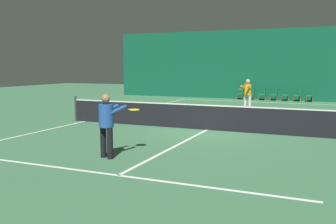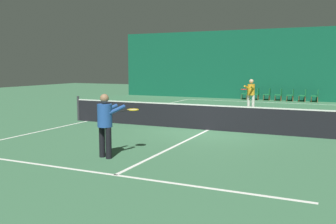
# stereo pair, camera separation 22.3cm
# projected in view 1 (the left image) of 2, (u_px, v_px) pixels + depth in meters

# --- Properties ---
(ground_plane) EXTENTS (60.00, 60.00, 0.00)m
(ground_plane) POSITION_uv_depth(u_px,v_px,m) (207.00, 130.00, 13.97)
(ground_plane) COLOR #3D704C
(backdrop_curtain) EXTENTS (23.00, 0.12, 4.96)m
(backdrop_curtain) POSITION_uv_depth(u_px,v_px,m) (266.00, 65.00, 26.27)
(backdrop_curtain) COLOR #0F5138
(backdrop_curtain) RESTS_ON ground
(court_line_baseline_far) EXTENTS (11.00, 0.10, 0.00)m
(court_line_baseline_far) POSITION_uv_depth(u_px,v_px,m) (261.00, 102.00, 24.82)
(court_line_baseline_far) COLOR white
(court_line_baseline_far) RESTS_ON ground
(court_line_service_far) EXTENTS (8.25, 0.10, 0.00)m
(court_line_service_far) POSITION_uv_depth(u_px,v_px,m) (243.00, 111.00, 19.80)
(court_line_service_far) COLOR white
(court_line_service_far) RESTS_ON ground
(court_line_service_near) EXTENTS (8.25, 0.10, 0.00)m
(court_line_service_near) POSITION_uv_depth(u_px,v_px,m) (118.00, 175.00, 8.14)
(court_line_service_near) COLOR white
(court_line_service_near) RESTS_ON ground
(court_line_sideline_left) EXTENTS (0.10, 23.80, 0.00)m
(court_line_sideline_left) POSITION_uv_depth(u_px,v_px,m) (85.00, 121.00, 16.13)
(court_line_sideline_left) COLOR white
(court_line_sideline_left) RESTS_ON ground
(court_line_centre) EXTENTS (0.10, 12.80, 0.00)m
(court_line_centre) POSITION_uv_depth(u_px,v_px,m) (207.00, 130.00, 13.97)
(court_line_centre) COLOR white
(court_line_centre) RESTS_ON ground
(tennis_net) EXTENTS (12.00, 0.10, 1.07)m
(tennis_net) POSITION_uv_depth(u_px,v_px,m) (207.00, 116.00, 13.91)
(tennis_net) COLOR black
(tennis_net) RESTS_ON ground
(player_near) EXTENTS (0.73, 1.39, 1.66)m
(player_near) POSITION_uv_depth(u_px,v_px,m) (107.00, 121.00, 9.60)
(player_near) COLOR black
(player_near) RESTS_ON ground
(player_far) EXTENTS (0.58, 1.39, 1.68)m
(player_far) POSITION_uv_depth(u_px,v_px,m) (247.00, 92.00, 20.14)
(player_far) COLOR beige
(player_far) RESTS_ON ground
(courtside_chair_0) EXTENTS (0.44, 0.44, 0.84)m
(courtside_chair_0) POSITION_uv_depth(u_px,v_px,m) (241.00, 93.00, 26.65)
(courtside_chair_0) COLOR brown
(courtside_chair_0) RESTS_ON ground
(courtside_chair_1) EXTENTS (0.44, 0.44, 0.84)m
(courtside_chair_1) POSITION_uv_depth(u_px,v_px,m) (252.00, 93.00, 26.34)
(courtside_chair_1) COLOR brown
(courtside_chair_1) RESTS_ON ground
(courtside_chair_2) EXTENTS (0.44, 0.44, 0.84)m
(courtside_chair_2) POSITION_uv_depth(u_px,v_px,m) (263.00, 93.00, 26.04)
(courtside_chair_2) COLOR brown
(courtside_chair_2) RESTS_ON ground
(courtside_chair_3) EXTENTS (0.44, 0.44, 0.84)m
(courtside_chair_3) POSITION_uv_depth(u_px,v_px,m) (275.00, 94.00, 25.73)
(courtside_chair_3) COLOR brown
(courtside_chair_3) RESTS_ON ground
(courtside_chair_4) EXTENTS (0.44, 0.44, 0.84)m
(courtside_chair_4) POSITION_uv_depth(u_px,v_px,m) (287.00, 94.00, 25.43)
(courtside_chair_4) COLOR brown
(courtside_chair_4) RESTS_ON ground
(courtside_chair_5) EXTENTS (0.44, 0.44, 0.84)m
(courtside_chair_5) POSITION_uv_depth(u_px,v_px,m) (299.00, 94.00, 25.12)
(courtside_chair_5) COLOR brown
(courtside_chair_5) RESTS_ON ground
(courtside_chair_6) EXTENTS (0.44, 0.44, 0.84)m
(courtside_chair_6) POSITION_uv_depth(u_px,v_px,m) (311.00, 95.00, 24.82)
(courtside_chair_6) COLOR brown
(courtside_chair_6) RESTS_ON ground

